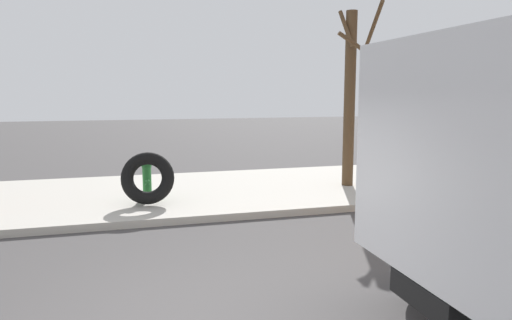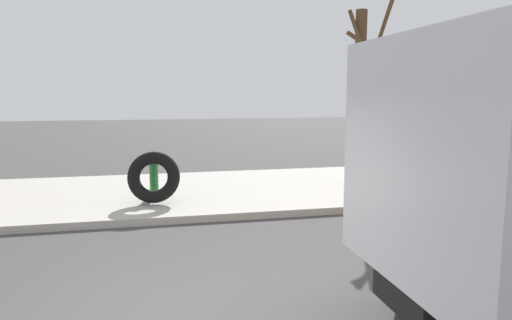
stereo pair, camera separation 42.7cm
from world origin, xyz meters
name	(u,v)px [view 1 (the left image)]	position (x,y,z in m)	size (l,w,h in m)	color
sidewalk_curb	(145,195)	(0.00, 6.50, 0.07)	(36.00, 5.00, 0.15)	#ADA89E
fire_hydrant	(147,179)	(0.02, 5.68, 0.61)	(0.22, 0.49, 0.87)	#2D8438
loose_tire	(148,178)	(0.01, 5.23, 0.72)	(1.11, 1.11, 0.26)	black
bare_tree	(351,94)	(5.04, 5.99, 2.46)	(1.32, 1.18, 4.49)	#4C3823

